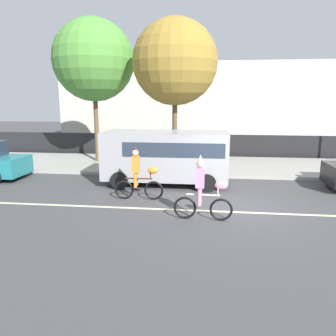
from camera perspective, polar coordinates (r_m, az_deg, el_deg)
name	(u,v)px	position (r m, az deg, el deg)	size (l,w,h in m)	color
ground_plane	(228,207)	(10.98, 10.48, -6.66)	(80.00, 80.00, 0.00)	#424244
road_centre_line	(229,212)	(10.50, 10.65, -7.50)	(36.00, 0.14, 0.01)	beige
sidewalk_curb	(221,166)	(17.25, 9.20, 0.39)	(60.00, 5.00, 0.15)	#9E9B93
fence_line	(219,146)	(20.00, 8.94, 3.77)	(40.00, 0.08, 1.40)	black
building_backdrop	(240,104)	(28.53, 12.46, 10.80)	(28.00, 8.00, 6.17)	beige
parade_cyclist_orange	(139,176)	(11.42, -5.07, -1.40)	(1.72, 0.50, 1.92)	black
parade_cyclist_pink	(204,192)	(9.49, 6.24, -4.16)	(1.72, 0.50, 1.92)	black
parked_van_grey	(167,154)	(13.37, -0.09, 2.49)	(5.00, 2.22, 2.18)	#99999E
street_tree_near_lamp	(175,62)	(15.99, 1.22, 17.92)	(3.98, 3.98, 7.00)	brown
street_tree_far_corner	(94,60)	(18.21, -12.84, 17.80)	(4.21, 4.21, 7.40)	brown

